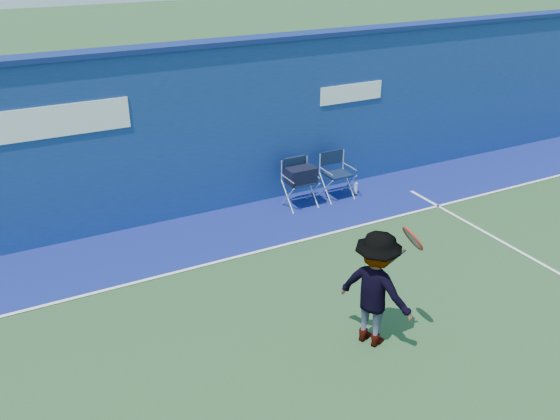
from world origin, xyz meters
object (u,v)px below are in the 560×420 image
water_bottle (356,188)px  directors_chair_right (337,184)px  tennis_player (376,289)px  directors_chair_left (300,187)px

water_bottle → directors_chair_right: bearing=177.1°
directors_chair_right → tennis_player: 4.51m
directors_chair_left → tennis_player: tennis_player is taller
directors_chair_left → water_bottle: size_ratio=4.08×
directors_chair_left → directors_chair_right: directors_chair_left is taller
directors_chair_left → tennis_player: 4.18m
directors_chair_left → directors_chair_right: 0.84m
directors_chair_left → water_bottle: (1.28, -0.01, -0.28)m
water_bottle → tennis_player: tennis_player is taller
directors_chair_left → directors_chair_right: bearing=1.1°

